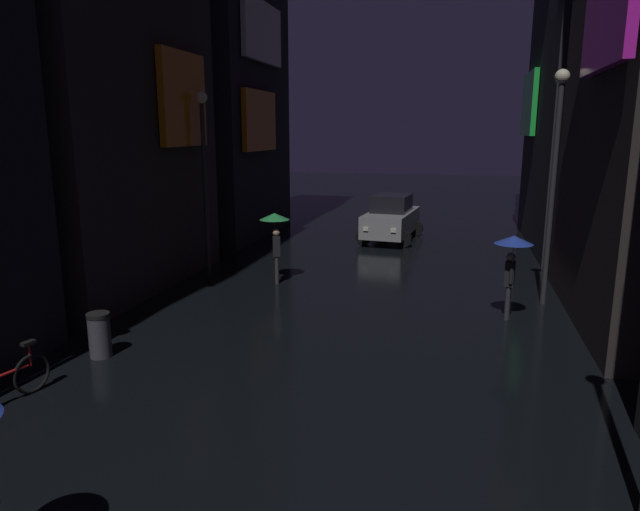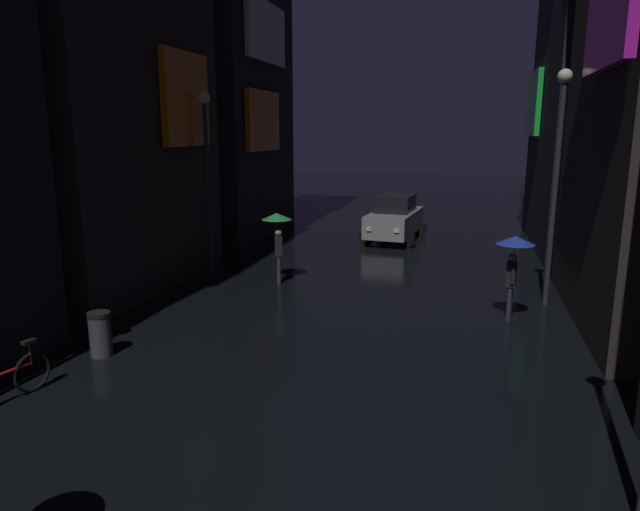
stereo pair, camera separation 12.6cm
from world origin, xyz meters
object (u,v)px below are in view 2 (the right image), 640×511
object	(u,v)px
trash_bin	(100,334)
pedestrian_midstreet_centre_green	(277,228)
bicycle_parked_at_storefront	(3,382)
pedestrian_foreground_left_blue	(514,254)
streetlamp_left_far	(207,163)
car_distant	(395,218)
streetlamp_right_far	(557,164)

from	to	relation	value
trash_bin	pedestrian_midstreet_centre_green	bearing A→B (deg)	75.57
bicycle_parked_at_storefront	pedestrian_foreground_left_blue	bearing A→B (deg)	37.65
pedestrian_foreground_left_blue	streetlamp_left_far	size ratio (longest dim) A/B	0.37
bicycle_parked_at_storefront	trash_bin	world-z (taller)	bicycle_parked_at_storefront
bicycle_parked_at_storefront	pedestrian_midstreet_centre_green	bearing A→B (deg)	77.34
pedestrian_midstreet_centre_green	streetlamp_left_far	world-z (taller)	streetlamp_left_far
bicycle_parked_at_storefront	car_distant	size ratio (longest dim) A/B	0.42
pedestrian_foreground_left_blue	bicycle_parked_at_storefront	xyz separation A→B (m)	(-8.58, -6.62, -1.28)
streetlamp_left_far	trash_bin	size ratio (longest dim) A/B	6.12
pedestrian_foreground_left_blue	pedestrian_midstreet_centre_green	world-z (taller)	same
streetlamp_right_far	trash_bin	bearing A→B (deg)	-147.03
pedestrian_midstreet_centre_green	streetlamp_left_far	size ratio (longest dim) A/B	0.37
streetlamp_left_far	car_distant	bearing A→B (deg)	56.16
pedestrian_foreground_left_blue	bicycle_parked_at_storefront	world-z (taller)	pedestrian_foreground_left_blue
streetlamp_left_far	streetlamp_right_far	distance (m)	10.03
pedestrian_midstreet_centre_green	car_distant	distance (m)	8.16
bicycle_parked_at_storefront	streetlamp_right_far	bearing A→B (deg)	40.82
pedestrian_midstreet_centre_green	bicycle_parked_at_storefront	distance (m)	9.03
pedestrian_midstreet_centre_green	car_distant	bearing A→B (deg)	71.41
pedestrian_midstreet_centre_green	car_distant	xyz separation A→B (m)	(2.59, 7.70, -0.74)
streetlamp_right_far	trash_bin	size ratio (longest dim) A/B	6.47
pedestrian_foreground_left_blue	streetlamp_right_far	size ratio (longest dim) A/B	0.35
pedestrian_foreground_left_blue	pedestrian_midstreet_centre_green	distance (m)	6.94
car_distant	streetlamp_left_far	xyz separation A→B (m)	(-4.95, -7.39, 2.62)
car_distant	streetlamp_right_far	distance (m)	9.97
pedestrian_midstreet_centre_green	trash_bin	size ratio (longest dim) A/B	2.28
car_distant	streetlamp_left_far	bearing A→B (deg)	-123.84
pedestrian_midstreet_centre_green	trash_bin	bearing A→B (deg)	-104.43
bicycle_parked_at_storefront	streetlamp_left_far	distance (m)	9.58
bicycle_parked_at_storefront	trash_bin	bearing A→B (deg)	82.53
bicycle_parked_at_storefront	trash_bin	distance (m)	2.28
trash_bin	streetlamp_right_far	bearing A→B (deg)	32.97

